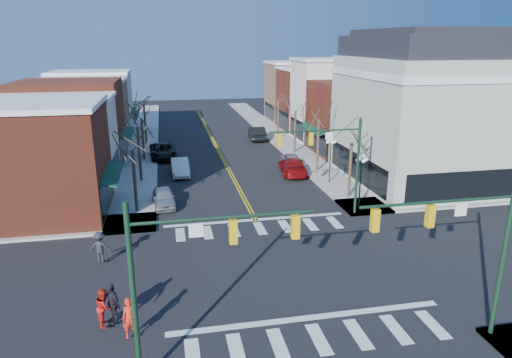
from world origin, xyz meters
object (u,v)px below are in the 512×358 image
car_left_far (163,151)px  pedestrian_red_a (130,318)px  car_left_mid (180,167)px  pedestrian_dark_a (112,303)px  lamppost_corner (361,171)px  car_right_far (257,133)px  pedestrian_red_b (104,307)px  lamppost_midblock (331,152)px  car_right_mid (291,160)px  victorian_corner (424,108)px  pedestrian_dark_b (100,247)px  car_right_near (293,166)px  car_left_near (164,198)px

car_left_far → pedestrian_red_a: bearing=-96.1°
car_left_mid → pedestrian_dark_a: pedestrian_dark_a is taller
lamppost_corner → car_right_far: (-2.55, 26.63, -2.10)m
lamppost_corner → pedestrian_red_b: size_ratio=2.45×
lamppost_midblock → pedestrian_dark_a: lamppost_midblock is taller
car_left_mid → car_right_mid: 11.24m
pedestrian_dark_a → car_right_mid: bearing=110.1°
pedestrian_dark_a → victorian_corner: bearing=86.8°
car_left_far → pedestrian_dark_b: 24.93m
victorian_corner → pedestrian_dark_b: (-26.50, -11.64, -5.58)m
pedestrian_red_a → pedestrian_red_b: 1.66m
car_right_far → pedestrian_dark_b: bearing=67.8°
car_right_mid → pedestrian_red_a: 29.72m
car_right_near → pedestrian_red_a: bearing=66.3°
car_left_far → pedestrian_red_b: bearing=-98.4°
lamppost_midblock → car_left_far: size_ratio=0.75×
victorian_corner → car_left_near: size_ratio=3.49×
car_right_far → lamppost_corner: bearing=99.1°
car_left_near → pedestrian_dark_a: 15.57m
lamppost_midblock → pedestrian_dark_a: bearing=-132.7°
car_left_far → car_right_mid: 14.18m
car_right_mid → pedestrian_dark_a: size_ratio=2.21×
car_left_near → car_right_far: car_right_far is taller
car_left_near → pedestrian_dark_b: (-3.60, -9.16, 0.38)m
lamppost_midblock → car_left_mid: lamppost_midblock is taller
pedestrian_red_a → pedestrian_red_b: bearing=126.0°
lamppost_midblock → pedestrian_dark_b: 21.96m
car_left_far → pedestrian_dark_b: (-3.60, -24.67, 0.27)m
lamppost_midblock → car_right_mid: size_ratio=1.02×
car_left_near → car_right_far: bearing=58.4°
car_right_far → pedestrian_dark_a: pedestrian_dark_a is taller
car_right_mid → pedestrian_red_a: bearing=64.8°
car_left_mid → car_right_mid: size_ratio=1.08×
lamppost_corner → car_left_mid: lamppost_corner is taller
pedestrian_red_a → pedestrian_dark_a: size_ratio=0.95×
car_left_far → car_right_mid: size_ratio=1.36×
car_left_far → car_right_far: (12.05, 7.60, 0.06)m
victorian_corner → car_left_far: 26.99m
car_right_mid → pedestrian_red_b: size_ratio=2.41×
lamppost_midblock → victorian_corner: bearing=-3.4°
pedestrian_dark_a → pedestrian_red_a: bearing=-4.6°
lamppost_midblock → car_left_near: lamppost_midblock is taller
lamppost_corner → lamppost_midblock: same height
lamppost_corner → car_right_mid: lamppost_corner is taller
car_left_near → car_left_far: car_left_far is taller
car_right_mid → victorian_corner: bearing=149.1°
lamppost_midblock → pedestrian_dark_b: lamppost_midblock is taller
lamppost_corner → car_left_far: (-14.60, 19.03, -2.16)m
lamppost_corner → car_right_far: 26.83m
car_left_near → car_right_mid: (12.80, 9.40, 0.03)m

